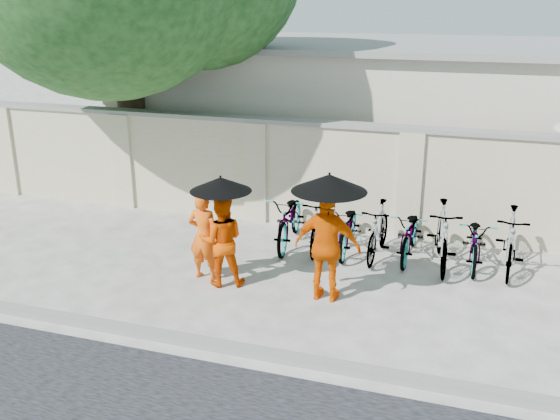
% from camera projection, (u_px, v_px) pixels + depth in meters
% --- Properties ---
extents(ground, '(80.00, 80.00, 0.00)m').
position_uv_depth(ground, '(250.00, 291.00, 9.59)').
color(ground, beige).
extents(kerb, '(40.00, 0.16, 0.12)m').
position_uv_depth(kerb, '(203.00, 343.00, 8.04)').
color(kerb, gray).
rests_on(kerb, ground).
extents(compound_wall, '(20.00, 0.30, 2.00)m').
position_uv_depth(compound_wall, '(357.00, 180.00, 11.85)').
color(compound_wall, beige).
rests_on(compound_wall, ground).
extents(building_behind, '(14.00, 6.00, 3.20)m').
position_uv_depth(building_behind, '(431.00, 117.00, 14.79)').
color(building_behind, '#B7AB96').
rests_on(building_behind, ground).
extents(monk_left, '(0.53, 0.36, 1.44)m').
position_uv_depth(monk_left, '(204.00, 236.00, 9.83)').
color(monk_left, '#EE5A0E').
rests_on(monk_left, ground).
extents(monk_center, '(0.85, 0.76, 1.45)m').
position_uv_depth(monk_center, '(222.00, 241.00, 9.61)').
color(monk_center, '#D24000').
rests_on(monk_center, ground).
extents(parasol_center, '(0.93, 0.93, 0.95)m').
position_uv_depth(parasol_center, '(221.00, 184.00, 9.22)').
color(parasol_center, black).
rests_on(parasol_center, ground).
extents(monk_right, '(1.00, 0.44, 1.69)m').
position_uv_depth(monk_right, '(328.00, 247.00, 9.08)').
color(monk_right, '#E75600').
rests_on(monk_right, ground).
extents(parasol_right, '(1.08, 1.08, 1.00)m').
position_uv_depth(parasol_right, '(329.00, 183.00, 8.68)').
color(parasol_right, black).
rests_on(parasol_right, ground).
extents(bike_0, '(0.85, 1.95, 0.99)m').
position_uv_depth(bike_0, '(290.00, 219.00, 11.26)').
color(bike_0, gray).
rests_on(bike_0, ground).
extents(bike_1, '(0.63, 1.69, 0.99)m').
position_uv_depth(bike_1, '(318.00, 223.00, 11.06)').
color(bike_1, gray).
rests_on(bike_1, ground).
extents(bike_2, '(0.68, 1.71, 0.88)m').
position_uv_depth(bike_2, '(349.00, 228.00, 10.98)').
color(bike_2, gray).
rests_on(bike_2, ground).
extents(bike_3, '(0.52, 1.63, 0.97)m').
position_uv_depth(bike_3, '(378.00, 231.00, 10.71)').
color(bike_3, gray).
rests_on(bike_3, ground).
extents(bike_4, '(0.63, 1.70, 0.89)m').
position_uv_depth(bike_4, '(411.00, 233.00, 10.71)').
color(bike_4, gray).
rests_on(bike_4, ground).
extents(bike_5, '(0.73, 1.85, 1.08)m').
position_uv_depth(bike_5, '(442.00, 236.00, 10.33)').
color(bike_5, gray).
rests_on(bike_5, ground).
extents(bike_6, '(0.63, 1.68, 0.87)m').
position_uv_depth(bike_6, '(476.00, 241.00, 10.39)').
color(bike_6, gray).
rests_on(bike_6, ground).
extents(bike_7, '(0.55, 1.74, 1.04)m').
position_uv_depth(bike_7, '(511.00, 241.00, 10.16)').
color(bike_7, gray).
rests_on(bike_7, ground).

